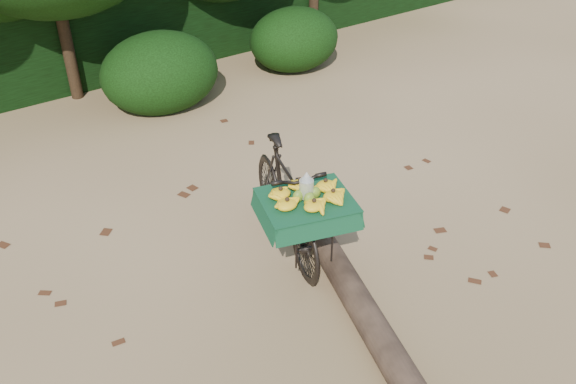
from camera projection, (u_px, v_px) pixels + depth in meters
ground at (222, 301)px, 5.78m from camera, size 80.00×80.00×0.00m
vendor_bicycle at (286, 199)px, 6.16m from camera, size 1.20×2.01×1.15m
fallen_log at (357, 300)px, 5.60m from camera, size 1.42×3.67×0.27m
hedge_backdrop at (13, 30)px, 9.54m from camera, size 26.00×1.80×1.80m
bush_clumps at (97, 92)px, 8.68m from camera, size 8.80×1.70×0.90m
leaf_litter at (190, 264)px, 6.21m from camera, size 7.00×7.30×0.01m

